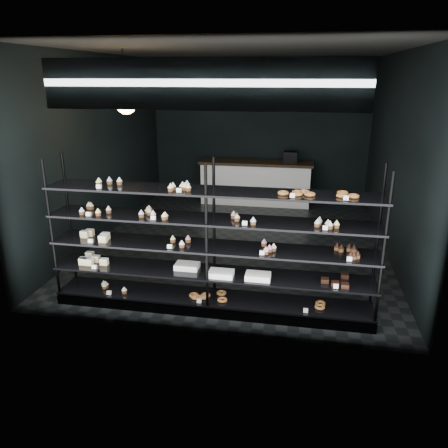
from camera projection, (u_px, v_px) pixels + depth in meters
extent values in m
cube|color=black|center=(240.00, 240.00, 7.88)|extent=(5.00, 6.00, 0.01)
cube|color=black|center=(242.00, 51.00, 6.85)|extent=(5.00, 6.00, 0.01)
cube|color=black|center=(259.00, 131.00, 10.16)|extent=(5.00, 0.01, 3.20)
cube|color=black|center=(200.00, 200.00, 4.57)|extent=(5.00, 0.01, 3.20)
cube|color=black|center=(102.00, 148.00, 7.79)|extent=(0.01, 6.00, 3.20)
cube|color=black|center=(396.00, 157.00, 6.94)|extent=(0.01, 6.00, 3.20)
cube|color=black|center=(211.00, 304.00, 5.58)|extent=(4.00, 0.50, 0.12)
cylinder|color=black|center=(52.00, 232.00, 5.41)|extent=(0.04, 0.04, 1.85)
cylinder|color=black|center=(70.00, 221.00, 5.82)|extent=(0.04, 0.04, 1.85)
cylinder|color=black|center=(207.00, 243.00, 5.08)|extent=(0.04, 0.04, 1.85)
cylinder|color=black|center=(214.00, 230.00, 5.49)|extent=(0.04, 0.04, 1.85)
cylinder|color=black|center=(383.00, 255.00, 4.74)|extent=(0.04, 0.04, 1.85)
cylinder|color=black|center=(377.00, 240.00, 5.15)|extent=(0.04, 0.04, 1.85)
cube|color=black|center=(211.00, 298.00, 5.55)|extent=(4.00, 0.50, 0.03)
cube|color=black|center=(211.00, 273.00, 5.44)|extent=(4.00, 0.50, 0.02)
cube|color=black|center=(211.00, 247.00, 5.33)|extent=(4.00, 0.50, 0.02)
cube|color=black|center=(210.00, 219.00, 5.21)|extent=(4.00, 0.50, 0.02)
cube|color=black|center=(210.00, 191.00, 5.10)|extent=(4.00, 0.50, 0.02)
cube|color=white|center=(97.00, 187.00, 5.14)|extent=(0.06, 0.04, 0.06)
cube|color=white|center=(177.00, 190.00, 4.98)|extent=(0.06, 0.04, 0.06)
cube|color=white|center=(294.00, 196.00, 4.76)|extent=(0.05, 0.04, 0.06)
cube|color=white|center=(349.00, 198.00, 4.66)|extent=(0.06, 0.04, 0.06)
cube|color=white|center=(89.00, 214.00, 5.28)|extent=(0.06, 0.04, 0.06)
cube|color=white|center=(153.00, 218.00, 5.14)|extent=(0.05, 0.04, 0.06)
cube|color=white|center=(245.00, 223.00, 4.96)|extent=(0.06, 0.04, 0.06)
cube|color=white|center=(326.00, 228.00, 4.81)|extent=(0.06, 0.04, 0.06)
cube|color=white|center=(91.00, 241.00, 5.40)|extent=(0.06, 0.04, 0.06)
cube|color=white|center=(172.00, 247.00, 5.22)|extent=(0.06, 0.04, 0.06)
cube|color=white|center=(261.00, 253.00, 5.04)|extent=(0.05, 0.04, 0.06)
cube|color=white|center=(346.00, 259.00, 4.88)|extent=(0.06, 0.04, 0.06)
cube|color=white|center=(93.00, 267.00, 5.51)|extent=(0.06, 0.04, 0.06)
cube|color=white|center=(334.00, 286.00, 5.01)|extent=(0.06, 0.04, 0.06)
cube|color=white|center=(110.00, 293.00, 5.59)|extent=(0.06, 0.04, 0.06)
cube|color=white|center=(202.00, 301.00, 5.39)|extent=(0.05, 0.04, 0.06)
cube|color=white|center=(308.00, 311.00, 5.17)|extent=(0.06, 0.04, 0.06)
cube|color=#0D0B3A|center=(200.00, 84.00, 4.27)|extent=(3.20, 0.04, 0.45)
cube|color=white|center=(199.00, 84.00, 4.25)|extent=(3.30, 0.02, 0.50)
cylinder|color=black|center=(124.00, 71.00, 6.05)|extent=(0.01, 0.01, 0.58)
sphere|color=#FFAC59|center=(126.00, 104.00, 6.19)|extent=(0.29, 0.29, 0.29)
cube|color=white|center=(256.00, 184.00, 10.06)|extent=(2.46, 0.60, 0.92)
cube|color=black|center=(256.00, 163.00, 9.90)|extent=(2.56, 0.65, 0.06)
cube|color=black|center=(290.00, 157.00, 9.72)|extent=(0.30, 0.30, 0.25)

